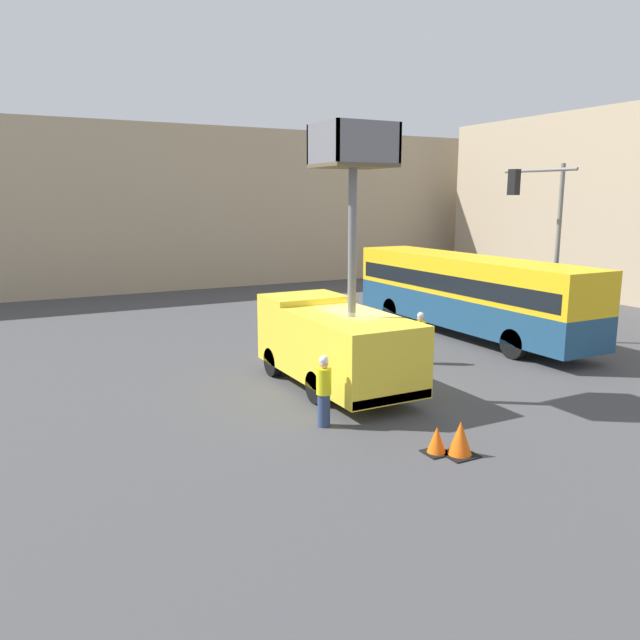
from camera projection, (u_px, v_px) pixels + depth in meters
ground_plane at (367, 385)px, 19.13m from camera, size 120.00×120.00×0.00m
building_backdrop_far at (154, 208)px, 41.98m from camera, size 44.00×10.00×10.01m
utility_truck at (335, 338)px, 18.51m from camera, size 2.49×6.17×7.60m
city_bus at (467, 289)px, 25.78m from camera, size 2.50×12.43×3.28m
traffic_light_pole at (544, 226)px, 23.56m from camera, size 3.24×2.98×6.95m
road_worker_near_truck at (324, 391)px, 15.54m from camera, size 0.38×0.38×1.84m
road_worker_directing at (420, 338)px, 21.51m from camera, size 0.38×0.38×1.81m
traffic_cone_near_truck at (437, 441)px, 13.98m from camera, size 0.55×0.55×0.63m
traffic_cone_mid_road at (460, 439)px, 13.86m from camera, size 0.70×0.70×0.80m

